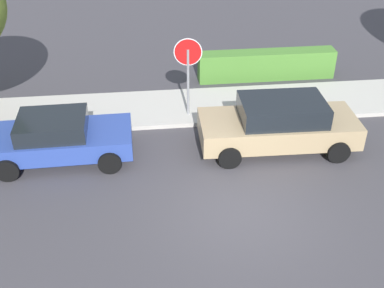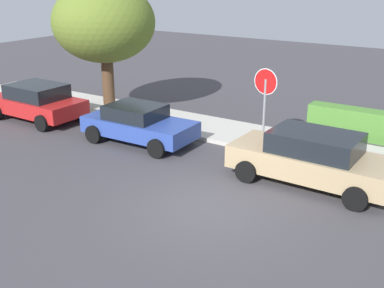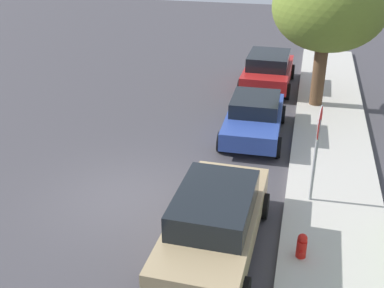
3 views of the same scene
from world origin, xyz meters
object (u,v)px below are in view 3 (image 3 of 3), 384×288
object	(u,v)px
street_tree_near_corner	(330,7)
fire_hydrant	(301,248)
parked_car_blue	(254,117)
stop_sign	(318,138)
parked_car_tan	(215,221)
parked_car_red	(268,70)

from	to	relation	value
street_tree_near_corner	fire_hydrant	xyz separation A→B (m)	(9.51, -0.31, -3.38)
parked_car_blue	street_tree_near_corner	world-z (taller)	street_tree_near_corner
stop_sign	parked_car_tan	size ratio (longest dim) A/B	0.59
parked_car_tan	street_tree_near_corner	world-z (taller)	street_tree_near_corner
stop_sign	parked_car_blue	world-z (taller)	stop_sign
parked_car_tan	parked_car_red	distance (m)	11.41
parked_car_red	fire_hydrant	size ratio (longest dim) A/B	5.61
stop_sign	fire_hydrant	xyz separation A→B (m)	(2.38, -0.15, -1.53)
parked_car_blue	fire_hydrant	xyz separation A→B (m)	(6.21, 1.79, -0.33)
parked_car_red	stop_sign	bearing A→B (deg)	12.43
parked_car_red	parked_car_blue	bearing A→B (deg)	0.52
parked_car_blue	parked_car_red	distance (m)	5.16
fire_hydrant	parked_car_tan	bearing A→B (deg)	-88.63
fire_hydrant	stop_sign	bearing A→B (deg)	176.40
parked_car_tan	fire_hydrant	size ratio (longest dim) A/B	6.38
stop_sign	fire_hydrant	size ratio (longest dim) A/B	3.79
parked_car_blue	parked_car_tan	bearing A→B (deg)	-0.93
parked_car_tan	parked_car_blue	bearing A→B (deg)	179.07
street_tree_near_corner	fire_hydrant	distance (m)	10.10
parked_car_blue	street_tree_near_corner	distance (m)	4.95
parked_car_red	parked_car_tan	bearing A→B (deg)	-0.27
parked_car_red	street_tree_near_corner	distance (m)	4.12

